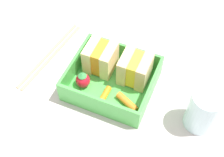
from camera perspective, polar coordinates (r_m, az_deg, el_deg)
name	(u,v)px	position (r cm, az deg, el deg)	size (l,w,h in cm)	color
ground_plane	(112,89)	(67.12, 0.00, -1.86)	(120.00, 120.00, 2.00)	beige
bento_tray	(112,84)	(65.80, 0.00, -1.08)	(17.17, 14.92, 1.20)	green
bento_rim	(112,77)	(63.56, 0.00, 0.35)	(17.17, 14.92, 4.32)	green
sandwich_left	(101,58)	(65.45, -2.10, 3.83)	(5.97, 5.91, 6.27)	beige
sandwich_center_left	(135,69)	(63.70, 4.22, 1.76)	(5.97, 5.91, 6.27)	#E1BD87
strawberry_far_left	(83,80)	(64.00, -5.36, -0.27)	(3.02, 3.02, 3.62)	red
carrot_stick_far_left	(106,95)	(62.87, -1.14, -3.04)	(1.21, 1.21, 3.86)	orange
carrot_stick_left	(127,102)	(61.89, 2.77, -4.35)	(1.43, 1.43, 5.04)	orange
chopstick_pair	(50,54)	(72.62, -11.22, 4.34)	(4.70, 21.91, 0.70)	tan
drinking_glass	(204,110)	(60.27, 16.41, -5.54)	(6.12, 6.12, 9.10)	silver
folded_napkin	(59,148)	(60.02, -9.72, -12.39)	(11.48, 9.68, 0.40)	silver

